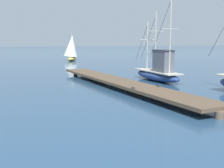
{
  "coord_description": "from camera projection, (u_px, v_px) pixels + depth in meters",
  "views": [
    {
      "loc": [
        -1.31,
        -0.07,
        2.86
      ],
      "look_at": [
        2.1,
        9.3,
        1.4
      ],
      "focal_mm": 45.98,
      "sensor_mm": 36.0,
      "label": 1
    }
  ],
  "objects": [
    {
      "name": "distant_sailboat",
      "position": [
        71.0,
        48.0,
        44.43
      ],
      "size": [
        3.01,
        4.29,
        4.37
      ],
      "color": "gold",
      "rests_on": "ground"
    },
    {
      "name": "floating_dock",
      "position": [
        118.0,
        81.0,
        18.37
      ],
      "size": [
        3.43,
        17.4,
        0.53
      ],
      "color": "brown",
      "rests_on": "ground"
    },
    {
      "name": "fishing_boat_0",
      "position": [
        158.0,
        71.0,
        21.19
      ],
      "size": [
        1.55,
        6.39,
        6.0
      ],
      "color": "navy",
      "rests_on": "ground"
    }
  ]
}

